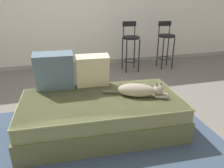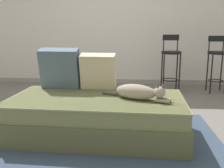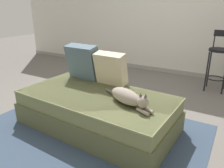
# 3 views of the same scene
# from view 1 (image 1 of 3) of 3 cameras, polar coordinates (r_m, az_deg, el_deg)

# --- Properties ---
(ground_plane) EXTENTS (16.00, 16.00, 0.00)m
(ground_plane) POSITION_cam_1_polar(r_m,az_deg,el_deg) (2.96, -4.33, -7.59)
(ground_plane) COLOR #66605B
(ground_plane) RESTS_ON ground
(wall_back_panel) EXTENTS (8.00, 0.10, 2.60)m
(wall_back_panel) POSITION_cam_1_polar(r_m,az_deg,el_deg) (4.81, -10.16, 19.89)
(wall_back_panel) COLOR silver
(wall_back_panel) RESTS_ON ground
(wall_baseboard_trim) EXTENTS (8.00, 0.02, 0.09)m
(wall_baseboard_trim) POSITION_cam_1_polar(r_m,az_deg,el_deg) (4.96, -9.13, 5.25)
(wall_baseboard_trim) COLOR gray
(wall_baseboard_trim) RESTS_ON ground
(area_rug) EXTENTS (2.49, 2.03, 0.01)m
(area_rug) POSITION_cam_1_polar(r_m,az_deg,el_deg) (2.39, -1.06, -15.63)
(area_rug) COLOR #334256
(area_rug) RESTS_ON ground
(couch) EXTENTS (1.83, 1.01, 0.41)m
(couch) POSITION_cam_1_polar(r_m,az_deg,el_deg) (2.52, -2.74, -7.90)
(couch) COLOR brown
(couch) RESTS_ON ground
(throw_pillow_corner) EXTENTS (0.46, 0.27, 0.47)m
(throw_pillow_corner) POSITION_cam_1_polar(r_m,az_deg,el_deg) (2.65, -14.79, 3.29)
(throw_pillow_corner) COLOR #4C6070
(throw_pillow_corner) RESTS_ON couch
(throw_pillow_middle) EXTENTS (0.41, 0.24, 0.42)m
(throw_pillow_middle) POSITION_cam_1_polar(r_m,az_deg,el_deg) (2.67, -5.14, 3.49)
(throw_pillow_middle) COLOR beige
(throw_pillow_middle) RESTS_ON couch
(cat) EXTENTS (0.70, 0.37, 0.19)m
(cat) POSITION_cam_1_polar(r_m,az_deg,el_deg) (2.46, 7.09, -1.60)
(cat) COLOR gray
(cat) RESTS_ON couch
(bar_stool_near_window) EXTENTS (0.34, 0.34, 0.99)m
(bar_stool_near_window) POSITION_cam_1_polar(r_m,az_deg,el_deg) (4.49, 4.89, 10.58)
(bar_stool_near_window) COLOR black
(bar_stool_near_window) RESTS_ON ground
(bar_stool_by_doorway) EXTENTS (0.34, 0.34, 0.97)m
(bar_stool_by_doorway) POSITION_cam_1_polar(r_m,az_deg,el_deg) (4.80, 13.91, 10.89)
(bar_stool_by_doorway) COLOR black
(bar_stool_by_doorway) RESTS_ON ground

